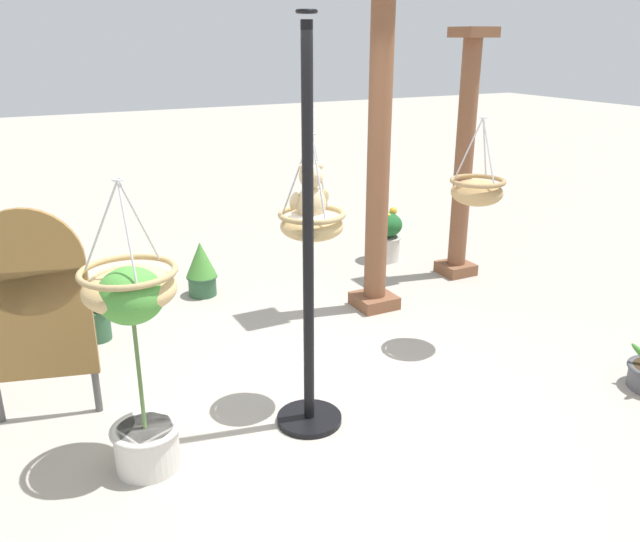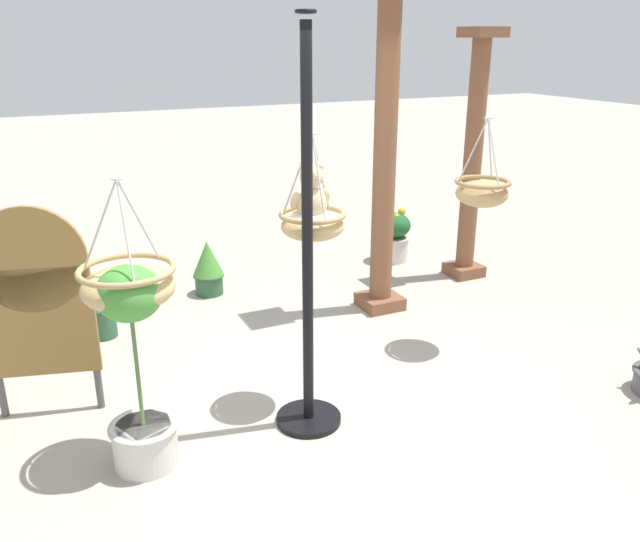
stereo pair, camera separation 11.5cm
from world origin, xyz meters
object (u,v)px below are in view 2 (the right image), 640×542
at_px(hanging_basket_with_teddy, 312,223).
at_px(potted_plant_conical_shrub, 138,373).
at_px(display_sign_board, 36,296).
at_px(potted_plant_flowering_red, 102,316).
at_px(display_pole_central, 308,309).
at_px(teddy_bear, 311,197).
at_px(hanging_basket_left_high, 128,285).
at_px(greenhouse_pillar_left, 472,163).
at_px(greenhouse_pillar_far_back, 385,157).
at_px(potted_plant_fern_front, 208,267).
at_px(hanging_basket_right_low, 482,191).
at_px(potted_plant_bushy_green, 394,235).

relative_size(hanging_basket_with_teddy, potted_plant_conical_shrub, 0.54).
bearing_deg(display_sign_board, potted_plant_flowering_red, 65.83).
bearing_deg(display_pole_central, teddy_bear, 61.03).
height_order(hanging_basket_left_high, potted_plant_conical_shrub, hanging_basket_left_high).
distance_m(teddy_bear, potted_plant_flowering_red, 2.46).
bearing_deg(greenhouse_pillar_left, potted_plant_conical_shrub, -153.97).
height_order(hanging_basket_left_high, greenhouse_pillar_far_back, greenhouse_pillar_far_back).
height_order(greenhouse_pillar_left, potted_plant_fern_front, greenhouse_pillar_left).
bearing_deg(greenhouse_pillar_far_back, hanging_basket_with_teddy, -135.97).
xyz_separation_m(hanging_basket_with_teddy, display_sign_board, (-1.71, 0.63, -0.45)).
distance_m(hanging_basket_right_low, potted_plant_conical_shrub, 2.93).
relative_size(hanging_basket_with_teddy, potted_plant_flowering_red, 1.37).
bearing_deg(greenhouse_pillar_left, potted_plant_fern_front, 166.00).
height_order(teddy_bear, potted_plant_conical_shrub, teddy_bear).
bearing_deg(display_sign_board, hanging_basket_with_teddy, -20.15).
bearing_deg(potted_plant_fern_front, display_pole_central, -91.09).
relative_size(display_pole_central, potted_plant_conical_shrub, 2.03).
xyz_separation_m(greenhouse_pillar_far_back, potted_plant_flowering_red, (-2.50, 0.47, -1.25)).
height_order(greenhouse_pillar_left, potted_plant_bushy_green, greenhouse_pillar_left).
bearing_deg(potted_plant_bushy_green, display_sign_board, -155.54).
xyz_separation_m(teddy_bear, greenhouse_pillar_far_back, (1.29, 1.22, -0.04)).
bearing_deg(hanging_basket_right_low, greenhouse_pillar_left, 54.24).
distance_m(display_pole_central, hanging_basket_left_high, 1.12).
height_order(potted_plant_bushy_green, display_sign_board, display_sign_board).
distance_m(hanging_basket_right_low, greenhouse_pillar_far_back, 1.06).
height_order(display_pole_central, hanging_basket_with_teddy, display_pole_central).
xyz_separation_m(hanging_basket_right_low, potted_plant_fern_front, (-1.67, 2.06, -1.04)).
xyz_separation_m(teddy_bear, potted_plant_flowering_red, (-1.22, 1.70, -1.29)).
distance_m(teddy_bear, potted_plant_fern_front, 2.57).
distance_m(hanging_basket_with_teddy, potted_plant_conical_shrub, 1.44).
distance_m(potted_plant_fern_front, potted_plant_conical_shrub, 2.79).
relative_size(hanging_basket_left_high, greenhouse_pillar_far_back, 0.25).
height_order(potted_plant_fern_front, potted_plant_flowering_red, potted_plant_fern_front).
relative_size(hanging_basket_left_high, potted_plant_fern_front, 1.36).
relative_size(greenhouse_pillar_far_back, potted_plant_flowering_red, 5.90).
height_order(potted_plant_flowering_red, potted_plant_conical_shrub, potted_plant_conical_shrub).
distance_m(greenhouse_pillar_far_back, potted_plant_fern_front, 2.09).
relative_size(greenhouse_pillar_left, potted_plant_conical_shrub, 1.99).
distance_m(potted_plant_fern_front, display_sign_board, 2.38).
xyz_separation_m(potted_plant_conical_shrub, display_sign_board, (-0.47, 0.86, 0.25)).
relative_size(teddy_bear, potted_plant_fern_front, 0.72).
height_order(hanging_basket_with_teddy, potted_plant_fern_front, hanging_basket_with_teddy).
bearing_deg(potted_plant_conical_shrub, greenhouse_pillar_far_back, 30.39).
xyz_separation_m(hanging_basket_with_teddy, hanging_basket_left_high, (-1.22, -0.15, -0.17)).
bearing_deg(teddy_bear, hanging_basket_left_high, -172.16).
xyz_separation_m(display_pole_central, greenhouse_pillar_left, (2.72, 1.87, 0.40)).
distance_m(hanging_basket_with_teddy, display_sign_board, 1.87).
relative_size(greenhouse_pillar_far_back, potted_plant_conical_shrub, 2.34).
relative_size(potted_plant_fern_front, potted_plant_bushy_green, 0.90).
height_order(greenhouse_pillar_far_back, potted_plant_conical_shrub, greenhouse_pillar_far_back).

